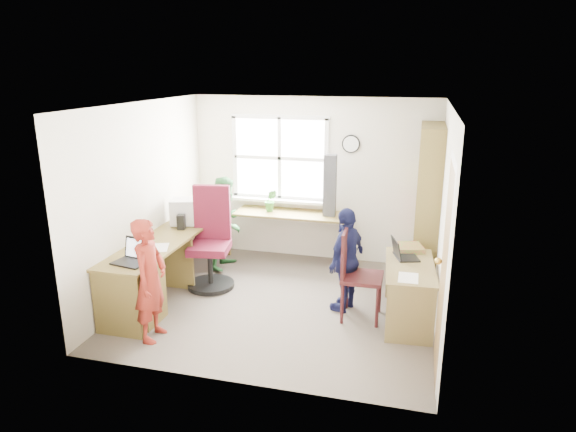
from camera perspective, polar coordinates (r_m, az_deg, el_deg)
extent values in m
cube|color=#4E463D|center=(6.41, -0.57, -9.75)|extent=(3.60, 3.40, 0.02)
cube|color=white|center=(5.77, -0.64, 12.38)|extent=(3.60, 3.40, 0.02)
cube|color=silver|center=(7.59, 2.78, 4.08)|extent=(3.60, 0.02, 2.40)
cube|color=silver|center=(4.43, -6.42, -5.03)|extent=(3.60, 0.02, 2.40)
cube|color=silver|center=(6.67, -15.80, 1.75)|extent=(0.02, 3.40, 2.40)
cube|color=silver|center=(5.79, 16.95, -0.51)|extent=(0.02, 3.40, 2.40)
cube|color=white|center=(7.63, -0.93, 6.45)|extent=(1.40, 0.01, 1.20)
cube|color=white|center=(7.62, -0.94, 6.44)|extent=(1.48, 0.04, 1.28)
cube|color=olive|center=(4.86, 16.85, -6.23)|extent=(0.02, 0.82, 2.00)
sphere|color=gold|center=(5.17, 16.35, -4.83)|extent=(0.07, 0.07, 0.07)
cylinder|color=black|center=(7.38, 7.02, 7.96)|extent=(0.26, 0.03, 0.26)
cylinder|color=white|center=(7.36, 7.00, 7.94)|extent=(0.22, 0.01, 0.22)
cube|color=brown|center=(6.73, -12.79, -2.02)|extent=(0.60, 2.70, 0.03)
cube|color=brown|center=(7.49, 0.40, 0.25)|extent=(1.65, 0.56, 0.03)
cube|color=brown|center=(6.86, -12.59, -4.99)|extent=(0.56, 0.03, 0.72)
cube|color=brown|center=(5.82, -18.51, -9.45)|extent=(0.56, 0.03, 0.72)
cube|color=brown|center=(7.98, -8.34, -1.71)|extent=(0.56, 0.03, 0.72)
cube|color=brown|center=(7.46, 6.38, -2.95)|extent=(0.03, 0.52, 0.72)
cube|color=brown|center=(6.10, -16.63, -8.06)|extent=(0.54, 0.45, 0.72)
cube|color=olive|center=(5.91, 13.43, -5.48)|extent=(0.61, 1.19, 0.03)
cube|color=olive|center=(5.54, 13.43, -10.83)|extent=(0.50, 0.06, 0.64)
cube|color=olive|center=(6.56, 13.05, -6.40)|extent=(0.50, 0.06, 0.64)
cube|color=brown|center=(6.48, 15.25, 0.00)|extent=(0.30, 0.02, 2.10)
cube|color=brown|center=(7.45, 15.24, 2.09)|extent=(0.30, 0.02, 2.10)
cube|color=brown|center=(6.78, 15.91, 9.63)|extent=(0.30, 1.00, 0.02)
cube|color=brown|center=(7.28, 14.67, -6.43)|extent=(0.30, 1.00, 0.02)
cube|color=brown|center=(7.15, 14.88, -3.76)|extent=(0.30, 1.00, 0.02)
cube|color=brown|center=(7.03, 15.10, -0.85)|extent=(0.30, 1.00, 0.02)
cube|color=brown|center=(6.93, 15.33, 2.16)|extent=(0.30, 1.00, 0.02)
cube|color=brown|center=(6.85, 15.57, 5.24)|extent=(0.30, 1.00, 0.02)
cube|color=brown|center=(6.79, 15.81, 8.38)|extent=(0.30, 1.00, 0.02)
cube|color=#B42019|center=(6.94, 14.74, -6.25)|extent=(0.25, 0.28, 0.27)
cube|color=#194B9A|center=(7.24, 14.76, -5.24)|extent=(0.25, 0.30, 0.29)
cube|color=#1E8034|center=(7.52, 14.78, -4.36)|extent=(0.25, 0.26, 0.30)
cube|color=gold|center=(6.81, 14.96, -3.31)|extent=(0.25, 0.28, 0.30)
cube|color=#743380|center=(7.11, 14.98, -2.40)|extent=(0.25, 0.30, 0.32)
cube|color=orange|center=(7.40, 14.97, -1.81)|extent=(0.25, 0.26, 0.29)
cube|color=#262626|center=(6.69, 15.20, -0.17)|extent=(0.25, 0.28, 0.32)
cube|color=beige|center=(7.01, 15.19, 0.41)|extent=(0.25, 0.30, 0.29)
cube|color=#B42019|center=(7.29, 15.20, 1.10)|extent=(0.25, 0.26, 0.30)
cube|color=#194B9A|center=(6.60, 15.43, 2.84)|extent=(0.25, 0.28, 0.29)
cube|color=#1E8034|center=(6.91, 15.43, 3.51)|extent=(0.25, 0.30, 0.30)
cube|color=gold|center=(7.21, 15.42, 4.08)|extent=(0.25, 0.26, 0.32)
cube|color=#743380|center=(6.53, 15.69, 6.16)|extent=(0.25, 0.28, 0.30)
cube|color=orange|center=(6.84, 15.67, 6.68)|extent=(0.25, 0.30, 0.32)
cube|color=#262626|center=(7.14, 15.64, 6.92)|extent=(0.25, 0.26, 0.29)
cylinder|color=black|center=(6.91, -8.54, -7.55)|extent=(0.71, 0.71, 0.05)
cylinder|color=black|center=(6.81, -8.63, -5.61)|extent=(0.08, 0.08, 0.46)
cube|color=#530F20|center=(6.72, -8.73, -3.53)|extent=(0.58, 0.58, 0.10)
cube|color=#530F20|center=(6.82, -8.42, 0.45)|extent=(0.49, 0.17, 0.72)
cylinder|color=#391315|center=(5.87, 6.03, -9.64)|extent=(0.04, 0.04, 0.49)
cylinder|color=#391315|center=(5.84, 9.88, -9.96)|extent=(0.04, 0.04, 0.49)
cylinder|color=#391315|center=(6.22, 6.54, -8.10)|extent=(0.04, 0.04, 0.49)
cylinder|color=#391315|center=(6.19, 10.16, -8.39)|extent=(0.04, 0.04, 0.49)
cube|color=#391315|center=(5.93, 8.25, -6.77)|extent=(0.46, 0.46, 0.04)
cube|color=#391315|center=(5.84, 6.35, -4.07)|extent=(0.04, 0.43, 0.54)
cube|color=silver|center=(7.08, -11.33, -0.82)|extent=(0.31, 0.27, 0.02)
cube|color=silver|center=(7.03, -11.41, 0.52)|extent=(0.43, 0.40, 0.34)
cube|color=#3F72F2|center=(7.00, -9.96, 0.53)|extent=(0.08, 0.27, 0.24)
cube|color=black|center=(5.84, -17.09, -4.97)|extent=(0.40, 0.33, 0.02)
cube|color=black|center=(5.89, -16.30, -3.47)|extent=(0.37, 0.13, 0.24)
cube|color=white|center=(5.88, -16.36, -3.49)|extent=(0.32, 0.10, 0.19)
cube|color=black|center=(6.13, 13.00, -4.43)|extent=(0.33, 0.39, 0.02)
cube|color=black|center=(6.06, 11.92, -3.50)|extent=(0.16, 0.34, 0.22)
cube|color=#3F72F2|center=(6.06, 12.00, -3.50)|extent=(0.13, 0.29, 0.18)
cube|color=black|center=(6.85, -11.79, -0.66)|extent=(0.12, 0.12, 0.20)
cube|color=black|center=(7.29, -10.46, 0.42)|extent=(0.11, 0.11, 0.19)
cube|color=black|center=(7.27, 4.68, 3.40)|extent=(0.18, 0.17, 0.88)
cube|color=red|center=(6.36, 13.25, -3.46)|extent=(0.39, 0.39, 0.06)
cube|color=silver|center=(6.24, -14.18, -3.43)|extent=(0.31, 0.37, 0.00)
cube|color=silver|center=(5.57, 13.22, -6.70)|extent=(0.21, 0.29, 0.00)
imported|color=#367B31|center=(7.52, -1.93, 1.73)|extent=(0.21, 0.18, 0.33)
imported|color=maroon|center=(5.57, -15.07, -6.88)|extent=(0.34, 0.50, 1.33)
imported|color=#2A6931|center=(7.37, -6.83, -0.71)|extent=(0.57, 0.69, 1.33)
imported|color=#141740|center=(6.07, 6.52, -4.82)|extent=(0.54, 0.80, 1.26)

